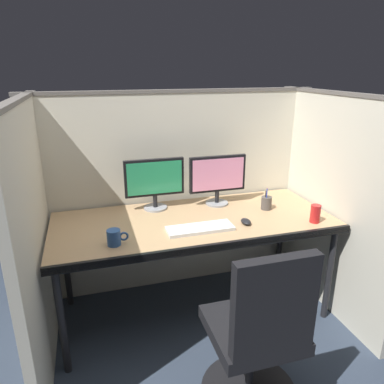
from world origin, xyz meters
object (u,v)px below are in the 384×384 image
object	(u,v)px
desk	(195,226)
soda_can	(315,214)
keyboard_main	(200,228)
coffee_mug	(114,237)
office_chair	(256,351)
computer_mouse	(246,222)
monitor_right	(218,177)
monitor_left	(155,181)
pen_cup	(266,203)

from	to	relation	value
desk	soda_can	distance (m)	0.81
keyboard_main	coffee_mug	world-z (taller)	coffee_mug
office_chair	computer_mouse	world-z (taller)	office_chair
soda_can	office_chair	bearing A→B (deg)	-139.52
keyboard_main	coffee_mug	distance (m)	0.54
office_chair	keyboard_main	xyz separation A→B (m)	(-0.08, 0.69, 0.39)
desk	keyboard_main	world-z (taller)	keyboard_main
computer_mouse	coffee_mug	size ratio (longest dim) A/B	0.76
computer_mouse	office_chair	bearing A→B (deg)	-109.02
desk	coffee_mug	distance (m)	0.60
desk	computer_mouse	xyz separation A→B (m)	(0.31, -0.16, 0.07)
monitor_right	keyboard_main	bearing A→B (deg)	-122.97
desk	monitor_right	xyz separation A→B (m)	(0.25, 0.24, 0.27)
office_chair	monitor_left	xyz separation A→B (m)	(-0.28, 1.14, 0.59)
computer_mouse	monitor_left	bearing A→B (deg)	139.87
keyboard_main	computer_mouse	bearing A→B (deg)	0.69
monitor_left	coffee_mug	world-z (taller)	monitor_left
office_chair	computer_mouse	xyz separation A→B (m)	(0.24, 0.70, 0.39)
monitor_left	coffee_mug	bearing A→B (deg)	-124.13
monitor_left	keyboard_main	world-z (taller)	monitor_left
desk	soda_can	xyz separation A→B (m)	(0.76, -0.26, 0.11)
desk	pen_cup	bearing A→B (deg)	4.13
computer_mouse	desk	bearing A→B (deg)	152.15
office_chair	soda_can	size ratio (longest dim) A/B	7.99
computer_mouse	pen_cup	world-z (taller)	pen_cup
monitor_left	pen_cup	size ratio (longest dim) A/B	2.61
desk	soda_can	world-z (taller)	soda_can
office_chair	coffee_mug	world-z (taller)	office_chair
office_chair	monitor_left	size ratio (longest dim) A/B	2.27
desk	office_chair	distance (m)	0.92
computer_mouse	monitor_right	bearing A→B (deg)	98.03
monitor_left	monitor_right	world-z (taller)	same
computer_mouse	keyboard_main	bearing A→B (deg)	-179.31
pen_cup	soda_can	xyz separation A→B (m)	(0.20, -0.30, 0.01)
desk	soda_can	size ratio (longest dim) A/B	15.57
soda_can	keyboard_main	bearing A→B (deg)	172.77
computer_mouse	coffee_mug	xyz separation A→B (m)	(-0.86, -0.06, 0.03)
office_chair	coffee_mug	bearing A→B (deg)	141.61
coffee_mug	soda_can	size ratio (longest dim) A/B	1.03
monitor_left	monitor_right	size ratio (longest dim) A/B	1.00
pen_cup	monitor_right	bearing A→B (deg)	147.17
computer_mouse	soda_can	world-z (taller)	soda_can
pen_cup	keyboard_main	bearing A→B (deg)	-160.21
monitor_right	pen_cup	world-z (taller)	monitor_right
monitor_right	monitor_left	bearing A→B (deg)	175.25
monitor_left	monitor_right	distance (m)	0.47
coffee_mug	soda_can	world-z (taller)	soda_can
computer_mouse	pen_cup	xyz separation A→B (m)	(0.25, 0.20, 0.03)
monitor_left	keyboard_main	bearing A→B (deg)	-65.47
desk	keyboard_main	distance (m)	0.18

